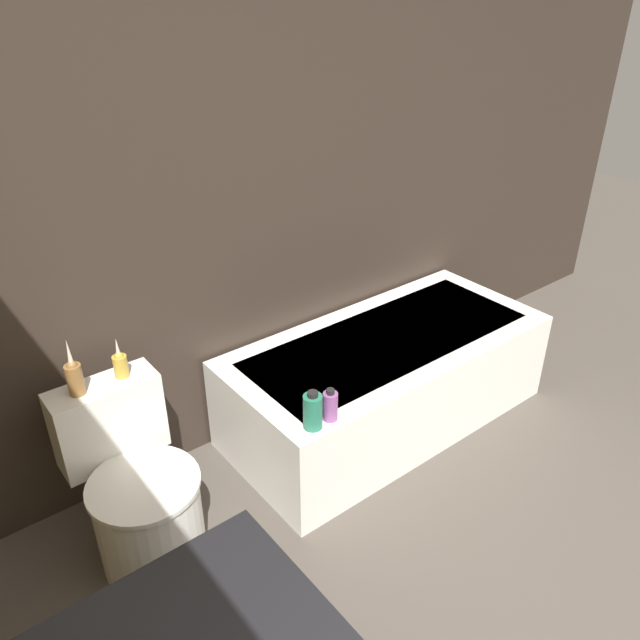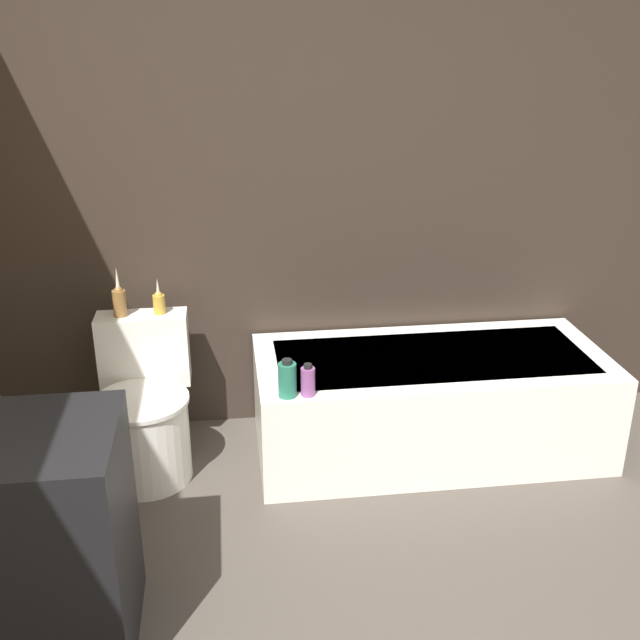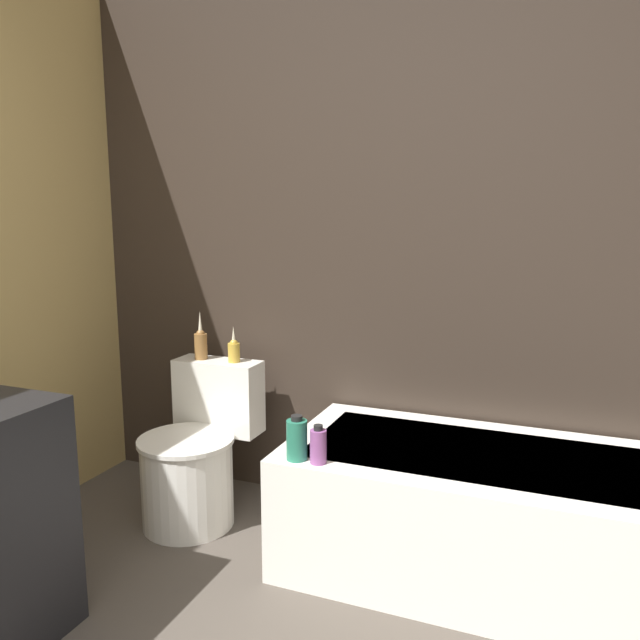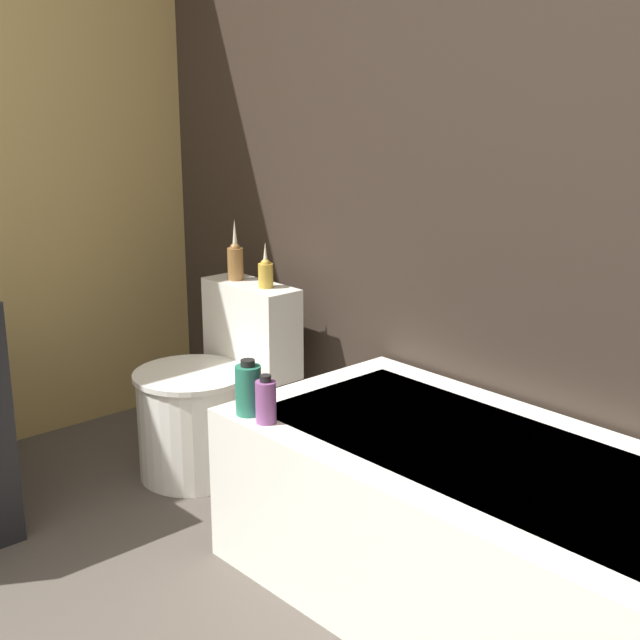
# 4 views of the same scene
# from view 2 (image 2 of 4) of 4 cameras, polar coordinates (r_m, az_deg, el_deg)

# --- Properties ---
(wall_back_tiled) EXTENTS (6.40, 0.06, 2.60)m
(wall_back_tiled) POSITION_cam_2_polar(r_m,az_deg,el_deg) (3.70, -3.61, 10.77)
(wall_back_tiled) COLOR #332821
(wall_back_tiled) RESTS_ON ground_plane
(bathtub) EXTENTS (1.70, 0.77, 0.50)m
(bathtub) POSITION_cam_2_polar(r_m,az_deg,el_deg) (3.77, 8.32, -6.16)
(bathtub) COLOR white
(bathtub) RESTS_ON ground
(toilet) EXTENTS (0.44, 0.59, 0.71)m
(toilet) POSITION_cam_2_polar(r_m,az_deg,el_deg) (3.63, -13.23, -6.99)
(toilet) COLOR white
(toilet) RESTS_ON ground
(vanity_counter) EXTENTS (0.79, 0.54, 0.82)m
(vanity_counter) POSITION_cam_2_polar(r_m,az_deg,el_deg) (2.77, -22.85, -15.55)
(vanity_counter) COLOR black
(vanity_counter) RESTS_ON ground
(vase_gold) EXTENTS (0.06, 0.06, 0.24)m
(vase_gold) POSITION_cam_2_polar(r_m,az_deg,el_deg) (3.63, -15.04, 1.50)
(vase_gold) COLOR olive
(vase_gold) RESTS_ON toilet
(vase_silver) EXTENTS (0.06, 0.06, 0.18)m
(vase_silver) POSITION_cam_2_polar(r_m,az_deg,el_deg) (3.62, -12.17, 1.38)
(vase_silver) COLOR gold
(vase_silver) RESTS_ON toilet
(shampoo_bottle_tall) EXTENTS (0.08, 0.08, 0.17)m
(shampoo_bottle_tall) POSITION_cam_2_polar(r_m,az_deg,el_deg) (3.22, -2.50, -4.54)
(shampoo_bottle_tall) COLOR #267259
(shampoo_bottle_tall) RESTS_ON bathtub
(shampoo_bottle_short) EXTENTS (0.06, 0.06, 0.15)m
(shampoo_bottle_short) POSITION_cam_2_polar(r_m,az_deg,el_deg) (3.23, -0.93, -4.67)
(shampoo_bottle_short) COLOR #8C4C8C
(shampoo_bottle_short) RESTS_ON bathtub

